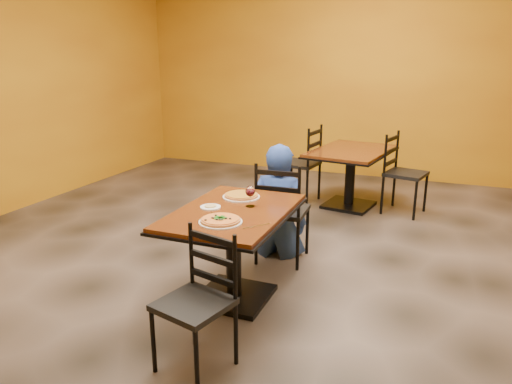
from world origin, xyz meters
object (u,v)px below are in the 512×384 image
at_px(pizza_far, 241,195).
at_px(side_plate, 210,207).
at_px(plate_far, 241,197).
at_px(table_main, 233,234).
at_px(pizza_main, 221,220).
at_px(chair_main_near, 194,305).
at_px(wine_glass, 250,195).
at_px(chair_main_far, 283,211).
at_px(plate_main, 221,222).
at_px(chair_second_left, 299,164).
at_px(table_second, 351,164).
at_px(chair_second_right, 406,174).
at_px(diner, 279,200).

bearing_deg(pizza_far, side_plate, -108.14).
bearing_deg(plate_far, table_main, -77.58).
relative_size(pizza_main, pizza_far, 1.01).
height_order(chair_main_near, wine_glass, wine_glass).
relative_size(chair_main_far, plate_far, 3.12).
xyz_separation_m(chair_main_far, pizza_far, (-0.18, -0.55, 0.29)).
xyz_separation_m(table_main, chair_main_far, (0.11, 0.87, -0.07)).
distance_m(chair_main_near, plate_main, 0.69).
relative_size(chair_main_near, chair_second_left, 0.86).
bearing_deg(chair_main_near, plate_main, 114.19).
bearing_deg(chair_main_far, chair_second_left, -81.07).
bearing_deg(side_plate, table_second, 78.37).
xyz_separation_m(table_second, chair_second_right, (0.68, 0.00, -0.07)).
bearing_deg(plate_far, chair_second_left, 95.15).
height_order(chair_main_far, diner, diner).
distance_m(table_main, diner, 1.01).
bearing_deg(table_second, chair_main_far, -98.33).
relative_size(table_second, chair_second_left, 1.37).
bearing_deg(pizza_main, chair_main_far, 86.37).
bearing_deg(pizza_far, wine_glass, -50.72).
distance_m(table_second, chair_second_right, 0.68).
distance_m(chair_second_right, diner, 2.03).
distance_m(chair_main_near, side_plate, 0.99).
height_order(chair_second_right, side_plate, chair_second_right).
bearing_deg(table_main, chair_second_left, 96.03).
xyz_separation_m(chair_second_left, diner, (0.31, -1.74, 0.04)).
relative_size(table_main, diner, 1.12).
bearing_deg(chair_main_far, side_plate, 68.53).
relative_size(chair_second_left, plate_far, 3.29).
height_order(table_second, diner, diner).
xyz_separation_m(table_main, wine_glass, (0.09, 0.13, 0.28)).
height_order(chair_main_near, chair_main_far, chair_main_far).
height_order(table_second, plate_far, plate_far).
height_order(table_main, chair_main_far, chair_main_far).
height_order(diner, plate_main, diner).
distance_m(chair_main_near, wine_glass, 1.10).
relative_size(chair_main_near, diner, 0.80).
xyz_separation_m(pizza_far, wine_glass, (0.16, -0.20, 0.07)).
bearing_deg(diner, chair_main_near, 91.67).
distance_m(chair_second_left, chair_second_right, 1.35).
height_order(chair_second_right, pizza_main, chair_second_right).
distance_m(side_plate, wine_glass, 0.32).
bearing_deg(chair_second_left, wine_glass, 15.67).
bearing_deg(plate_main, plate_far, 99.97).
distance_m(table_second, chair_main_far, 1.90).
bearing_deg(table_main, table_second, 82.02).
bearing_deg(table_second, diner, -101.77).
bearing_deg(chair_second_left, plate_main, 13.55).
bearing_deg(chair_main_near, pizza_main, 114.19).
distance_m(chair_main_far, chair_second_right, 2.10).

